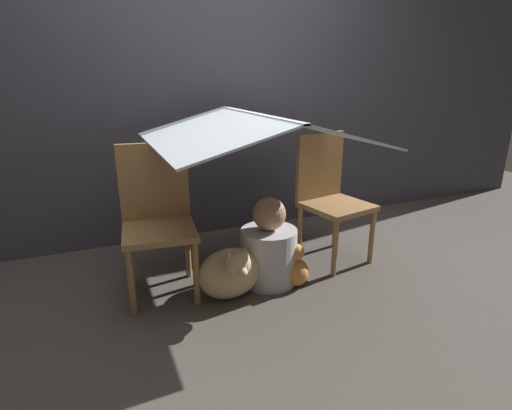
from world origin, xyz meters
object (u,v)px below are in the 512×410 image
person_front (269,249)px  chair_right (330,193)px  dog (231,272)px  chair_left (157,215)px

person_front → chair_right: bearing=18.7°
chair_right → dog: bearing=-171.6°
person_front → chair_left: bearing=163.7°
chair_right → dog: (-0.84, -0.30, -0.30)m
chair_left → dog: bearing=-35.1°
chair_left → dog: 0.55m
chair_right → dog: 0.94m
chair_right → person_front: 0.63m
dog → chair_left: bearing=139.0°
dog → chair_right: bearing=19.5°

